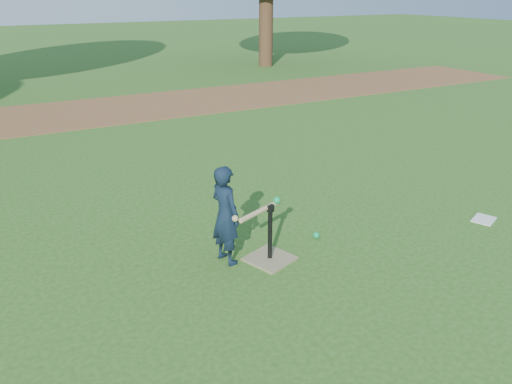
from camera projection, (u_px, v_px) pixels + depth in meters
name	position (u px, v px, depth m)	size (l,w,h in m)	color
ground	(288.00, 242.00, 5.54)	(80.00, 80.00, 0.00)	#285116
dirt_strip	(118.00, 109.00, 11.65)	(24.00, 3.00, 0.01)	brown
child	(225.00, 215.00, 4.96)	(0.38, 0.25, 1.03)	black
wiffle_ball_ground	(316.00, 235.00, 5.60)	(0.08, 0.08, 0.08)	#0D8F46
clipboard	(484.00, 219.00, 6.06)	(0.30, 0.23, 0.01)	silver
batting_tee	(270.00, 250.00, 5.14)	(0.55, 0.55, 0.61)	#857954
swing_action	(262.00, 209.00, 4.90)	(0.62, 0.27, 0.11)	tan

